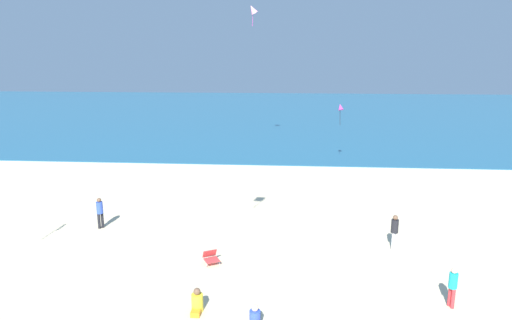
% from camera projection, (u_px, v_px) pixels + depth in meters
% --- Properties ---
extents(ground_plane, '(120.00, 120.00, 0.00)m').
position_uv_depth(ground_plane, '(260.00, 261.00, 18.21)').
color(ground_plane, beige).
extents(ocean_water, '(120.00, 60.00, 0.05)m').
position_uv_depth(ocean_water, '(282.00, 113.00, 62.44)').
color(ocean_water, '#236084').
rests_on(ocean_water, ground_plane).
extents(beach_chair_far_left, '(0.78, 0.81, 0.54)m').
position_uv_depth(beach_chair_far_left, '(211.00, 257.00, 17.91)').
color(beach_chair_far_left, '#D13D3D').
rests_on(beach_chair_far_left, ground_plane).
extents(person_0, '(0.36, 0.36, 1.40)m').
position_uv_depth(person_0, '(453.00, 285.00, 14.72)').
color(person_0, red).
rests_on(person_0, ground_plane).
extents(person_2, '(0.42, 0.42, 1.50)m').
position_uv_depth(person_2, '(100.00, 211.00, 21.38)').
color(person_2, black).
rests_on(person_2, ground_plane).
extents(person_3, '(0.38, 0.63, 0.80)m').
position_uv_depth(person_3, '(197.00, 303.00, 14.59)').
color(person_3, yellow).
rests_on(person_3, ground_plane).
extents(person_4, '(0.46, 0.63, 0.72)m').
position_uv_depth(person_4, '(255.00, 319.00, 13.77)').
color(person_4, blue).
rests_on(person_4, ground_plane).
extents(person_5, '(0.41, 0.41, 1.54)m').
position_uv_depth(person_5, '(394.00, 230.00, 19.05)').
color(person_5, white).
rests_on(person_5, ground_plane).
extents(kite_pink, '(0.96, 0.79, 1.75)m').
position_uv_depth(kite_pink, '(253.00, 9.00, 36.59)').
color(kite_pink, pink).
extents(kite_magenta, '(0.55, 0.61, 1.61)m').
position_uv_depth(kite_magenta, '(340.00, 107.00, 32.72)').
color(kite_magenta, '#DB3DA8').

